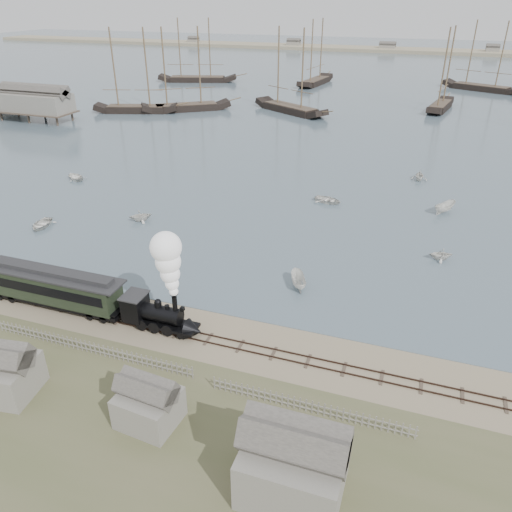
% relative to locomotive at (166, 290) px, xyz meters
% --- Properties ---
extents(ground, '(600.00, 600.00, 0.00)m').
position_rel_locomotive_xyz_m(ground, '(1.76, 2.00, -4.28)').
color(ground, gray).
rests_on(ground, ground).
extents(harbor_water, '(600.00, 336.00, 0.06)m').
position_rel_locomotive_xyz_m(harbor_water, '(1.76, 172.00, -4.25)').
color(harbor_water, '#495C68').
rests_on(harbor_water, ground).
extents(rail_track, '(120.00, 1.80, 0.16)m').
position_rel_locomotive_xyz_m(rail_track, '(1.76, 0.00, -4.24)').
color(rail_track, '#31221B').
rests_on(rail_track, ground).
extents(picket_fence_west, '(19.00, 0.10, 1.20)m').
position_rel_locomotive_xyz_m(picket_fence_west, '(-4.74, -5.00, -4.28)').
color(picket_fence_west, gray).
rests_on(picket_fence_west, ground).
extents(picket_fence_east, '(15.00, 0.10, 1.20)m').
position_rel_locomotive_xyz_m(picket_fence_east, '(14.26, -5.50, -4.28)').
color(picket_fence_east, gray).
rests_on(picket_fence_east, ground).
extents(shed_left, '(5.00, 4.00, 4.10)m').
position_rel_locomotive_xyz_m(shed_left, '(-8.24, -11.00, -4.28)').
color(shed_left, gray).
rests_on(shed_left, ground).
extents(shed_mid, '(4.00, 3.50, 3.60)m').
position_rel_locomotive_xyz_m(shed_mid, '(3.76, -10.00, -4.28)').
color(shed_mid, gray).
rests_on(shed_mid, ground).
extents(shed_right, '(6.00, 5.00, 5.10)m').
position_rel_locomotive_xyz_m(shed_right, '(14.76, -12.00, -4.28)').
color(shed_right, gray).
rests_on(shed_right, ground).
extents(far_spit, '(500.00, 20.00, 1.80)m').
position_rel_locomotive_xyz_m(far_spit, '(1.76, 252.00, -4.28)').
color(far_spit, tan).
rests_on(far_spit, ground).
extents(locomotive, '(7.44, 2.78, 9.27)m').
position_rel_locomotive_xyz_m(locomotive, '(0.00, 0.00, 0.00)').
color(locomotive, black).
rests_on(locomotive, ground).
extents(passenger_coach, '(14.64, 2.82, 3.55)m').
position_rel_locomotive_xyz_m(passenger_coach, '(-12.16, -0.00, -2.04)').
color(passenger_coach, black).
rests_on(passenger_coach, ground).
extents(beached_dinghy, '(3.98, 4.28, 0.72)m').
position_rel_locomotive_xyz_m(beached_dinghy, '(-11.02, 2.05, -3.92)').
color(beached_dinghy, silver).
rests_on(beached_dinghy, ground).
extents(rowboat_0, '(4.48, 3.59, 0.82)m').
position_rel_locomotive_xyz_m(rowboat_0, '(-26.32, 14.48, -3.81)').
color(rowboat_0, silver).
rests_on(rowboat_0, harbor_water).
extents(rowboat_1, '(3.82, 3.89, 1.55)m').
position_rel_locomotive_xyz_m(rowboat_1, '(-15.18, 20.47, -3.44)').
color(rowboat_1, silver).
rests_on(rowboat_1, harbor_water).
extents(rowboat_2, '(3.78, 2.70, 1.37)m').
position_rel_locomotive_xyz_m(rowboat_2, '(8.92, 11.07, -3.54)').
color(rowboat_2, silver).
rests_on(rowboat_2, harbor_water).
extents(rowboat_3, '(3.80, 4.64, 0.84)m').
position_rel_locomotive_xyz_m(rowboat_3, '(6.95, 35.15, -3.80)').
color(rowboat_3, silver).
rests_on(rowboat_3, harbor_water).
extents(rowboat_4, '(2.93, 3.17, 1.38)m').
position_rel_locomotive_xyz_m(rowboat_4, '(22.66, 22.22, -3.53)').
color(rowboat_4, silver).
rests_on(rowboat_4, harbor_water).
extents(rowboat_5, '(4.01, 3.48, 1.51)m').
position_rel_locomotive_xyz_m(rowboat_5, '(22.86, 36.81, -3.47)').
color(rowboat_5, silver).
rests_on(rowboat_5, harbor_water).
extents(rowboat_6, '(4.42, 4.85, 0.82)m').
position_rel_locomotive_xyz_m(rowboat_6, '(-34.11, 31.75, -3.81)').
color(rowboat_6, silver).
rests_on(rowboat_6, harbor_water).
extents(rowboat_7, '(3.23, 2.84, 1.62)m').
position_rel_locomotive_xyz_m(rowboat_7, '(18.83, 49.66, -3.41)').
color(rowboat_7, silver).
rests_on(rowboat_7, harbor_water).
extents(schooner_0, '(21.32, 10.86, 20.00)m').
position_rel_locomotive_xyz_m(schooner_0, '(-51.74, 79.61, 5.78)').
color(schooner_0, black).
rests_on(schooner_0, harbor_water).
extents(schooner_1, '(21.51, 17.33, 20.00)m').
position_rel_locomotive_xyz_m(schooner_1, '(-40.78, 85.77, 5.78)').
color(schooner_1, black).
rests_on(schooner_1, harbor_water).
extents(schooner_2, '(22.08, 16.34, 20.00)m').
position_rel_locomotive_xyz_m(schooner_2, '(-15.04, 92.69, 5.78)').
color(schooner_2, black).
rests_on(schooner_2, harbor_water).
extents(schooner_3, '(7.22, 18.51, 20.00)m').
position_rel_locomotive_xyz_m(schooner_3, '(20.81, 108.27, 5.78)').
color(schooner_3, black).
rests_on(schooner_3, harbor_water).
extents(schooner_6, '(26.83, 13.49, 20.00)m').
position_rel_locomotive_xyz_m(schooner_6, '(-58.24, 129.66, 5.78)').
color(schooner_6, black).
rests_on(schooner_6, harbor_water).
extents(schooner_7, '(8.16, 22.64, 20.00)m').
position_rel_locomotive_xyz_m(schooner_7, '(-19.01, 137.34, 5.78)').
color(schooner_7, black).
rests_on(schooner_7, harbor_water).
extents(schooner_8, '(23.75, 14.86, 20.00)m').
position_rel_locomotive_xyz_m(schooner_8, '(32.15, 142.69, 5.78)').
color(schooner_8, black).
rests_on(schooner_8, harbor_water).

